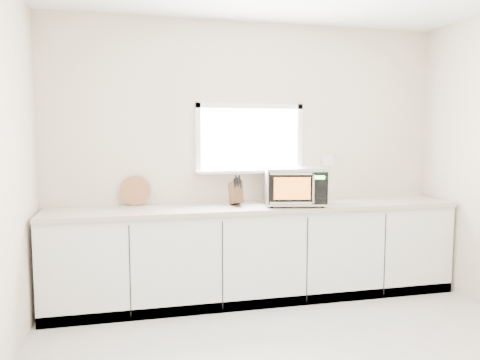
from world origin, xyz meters
name	(u,v)px	position (x,y,z in m)	size (l,w,h in m)	color
back_wall	(249,157)	(0.00, 2.00, 1.36)	(4.00, 0.17, 2.70)	beige
cabinets	(257,254)	(0.00, 1.70, 0.44)	(3.92, 0.60, 0.88)	silver
countertop	(257,207)	(0.00, 1.69, 0.90)	(3.92, 0.64, 0.04)	#BFB59E
microwave	(295,185)	(0.35, 1.61, 1.11)	(0.64, 0.55, 0.36)	black
knife_block	(236,192)	(-0.20, 1.72, 1.05)	(0.12, 0.21, 0.29)	#483119
cutting_board	(135,191)	(-1.13, 1.94, 1.06)	(0.28, 0.28, 0.02)	brown
coffee_grinder	(307,193)	(0.52, 1.73, 1.01)	(0.12, 0.12, 0.19)	#B6B8BD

